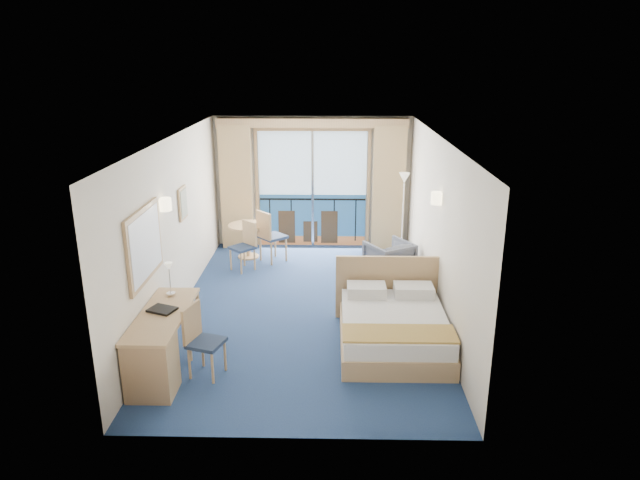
{
  "coord_description": "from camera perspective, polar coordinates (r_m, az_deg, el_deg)",
  "views": [
    {
      "loc": [
        0.4,
        -8.3,
        3.82
      ],
      "look_at": [
        0.22,
        0.2,
        1.08
      ],
      "focal_mm": 32.0,
      "sensor_mm": 36.0,
      "label": 1
    }
  ],
  "objects": [
    {
      "name": "sconce_left",
      "position": [
        8.29,
        -15.24,
        3.46
      ],
      "size": [
        0.18,
        0.18,
        0.18
      ],
      "primitive_type": "cylinder",
      "color": "beige",
      "rests_on": "room_walls"
    },
    {
      "name": "pelmet",
      "position": [
        11.48,
        -0.79,
        11.64
      ],
      "size": [
        3.8,
        0.25,
        0.18
      ],
      "primitive_type": "cube",
      "color": "tan",
      "rests_on": "room_walls"
    },
    {
      "name": "table_chair_a",
      "position": [
        11.02,
        -5.11,
        0.67
      ],
      "size": [
        0.63,
        0.63,
        1.03
      ],
      "rotation": [
        0.0,
        0.0,
        2.31
      ],
      "color": "#202F4C",
      "rests_on": "ground"
    },
    {
      "name": "bed",
      "position": [
        8.01,
        7.32,
        -8.56
      ],
      "size": [
        1.58,
        1.88,
        0.99
      ],
      "color": "tan",
      "rests_on": "ground"
    },
    {
      "name": "curtain_left",
      "position": [
        11.82,
        -8.33,
        5.22
      ],
      "size": [
        0.65,
        0.22,
        2.55
      ],
      "primitive_type": "cube",
      "color": "tan",
      "rests_on": "room_walls"
    },
    {
      "name": "folder",
      "position": [
        7.48,
        -15.5,
        -6.72
      ],
      "size": [
        0.39,
        0.35,
        0.03
      ],
      "primitive_type": "cube",
      "rotation": [
        0.0,
        0.0,
        -0.38
      ],
      "color": "black",
      "rests_on": "desk"
    },
    {
      "name": "round_table",
      "position": [
        11.34,
        -7.25,
        0.74
      ],
      "size": [
        0.75,
        0.75,
        0.68
      ],
      "color": "tan",
      "rests_on": "ground"
    },
    {
      "name": "room_walls",
      "position": [
        8.56,
        -1.49,
        4.04
      ],
      "size": [
        4.04,
        6.54,
        2.72
      ],
      "color": "beige",
      "rests_on": "ground"
    },
    {
      "name": "curtain_right",
      "position": [
        11.71,
        6.86,
        5.17
      ],
      "size": [
        0.65,
        0.22,
        2.55
      ],
      "primitive_type": "cube",
      "color": "tan",
      "rests_on": "room_walls"
    },
    {
      "name": "nightstand",
      "position": [
        9.06,
        9.89,
        -5.5
      ],
      "size": [
        0.41,
        0.39,
        0.54
      ],
      "primitive_type": "cube",
      "color": "tan",
      "rests_on": "ground"
    },
    {
      "name": "wall_print",
      "position": [
        9.34,
        -13.55,
        3.59
      ],
      "size": [
        0.04,
        0.42,
        0.52
      ],
      "color": "tan",
      "rests_on": "room_walls"
    },
    {
      "name": "armchair",
      "position": [
        10.37,
        6.92,
        -1.92
      ],
      "size": [
        0.99,
        1.0,
        0.67
      ],
      "primitive_type": "imported",
      "rotation": [
        0.0,
        0.0,
        3.67
      ],
      "color": "#3F444D",
      "rests_on": "ground"
    },
    {
      "name": "desk_lamp",
      "position": [
        7.79,
        -14.86,
        -3.13
      ],
      "size": [
        0.12,
        0.12,
        0.45
      ],
      "color": "silver",
      "rests_on": "desk"
    },
    {
      "name": "desk",
      "position": [
        7.19,
        -16.27,
        -11.07
      ],
      "size": [
        0.57,
        1.66,
        0.78
      ],
      "color": "tan",
      "rests_on": "ground"
    },
    {
      "name": "table_chair_b",
      "position": [
        10.71,
        -7.47,
        -0.29
      ],
      "size": [
        0.56,
        0.56,
        0.91
      ],
      "rotation": [
        0.0,
        0.0,
        -0.77
      ],
      "color": "#202F4C",
      "rests_on": "ground"
    },
    {
      "name": "mirror",
      "position": [
        7.56,
        -17.13,
        -0.46
      ],
      "size": [
        0.05,
        1.25,
        0.95
      ],
      "color": "tan",
      "rests_on": "room_walls"
    },
    {
      "name": "floor",
      "position": [
        9.15,
        -1.4,
        -6.84
      ],
      "size": [
        6.5,
        6.5,
        0.0
      ],
      "primitive_type": "plane",
      "color": "navy",
      "rests_on": "ground"
    },
    {
      "name": "balcony_door",
      "position": [
        11.84,
        -0.78,
        4.77
      ],
      "size": [
        2.36,
        0.03,
        2.52
      ],
      "color": "navy",
      "rests_on": "room_walls"
    },
    {
      "name": "phone",
      "position": [
        8.93,
        9.92,
        -3.75
      ],
      "size": [
        0.17,
        0.14,
        0.07
      ],
      "primitive_type": "cube",
      "rotation": [
        0.0,
        0.0,
        -0.05
      ],
      "color": "beige",
      "rests_on": "nightstand"
    },
    {
      "name": "floor_lamp",
      "position": [
        11.34,
        8.38,
        4.65
      ],
      "size": [
        0.23,
        0.23,
        1.67
      ],
      "color": "silver",
      "rests_on": "ground"
    },
    {
      "name": "desk_chair",
      "position": [
        7.31,
        -11.9,
        -9.39
      ],
      "size": [
        0.51,
        0.5,
        0.93
      ],
      "rotation": [
        0.0,
        0.0,
        1.26
      ],
      "color": "#202F4C",
      "rests_on": "ground"
    },
    {
      "name": "sconce_right",
      "position": [
        8.53,
        11.63,
        4.12
      ],
      "size": [
        0.18,
        0.18,
        0.18
      ],
      "primitive_type": "cylinder",
      "color": "beige",
      "rests_on": "room_walls"
    }
  ]
}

